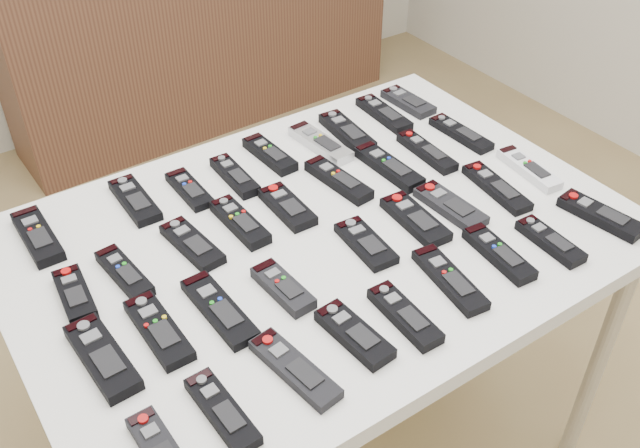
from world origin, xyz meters
TOP-DOWN VIEW (x-y plane):
  - ground at (0.00, 0.00)m, footprint 4.00×4.00m
  - table at (0.01, -0.03)m, footprint 1.25×0.88m
  - sideboard at (0.62, 1.78)m, footprint 1.75×0.42m
  - remote_0 at (-0.48, 0.27)m, footprint 0.06×0.18m
  - remote_1 at (-0.27, 0.27)m, footprint 0.06×0.18m
  - remote_2 at (-0.15, 0.24)m, footprint 0.05×0.15m
  - remote_3 at (-0.04, 0.23)m, footprint 0.05×0.17m
  - remote_4 at (0.07, 0.26)m, footprint 0.06×0.17m
  - remote_5 at (0.19, 0.23)m, footprint 0.07×0.19m
  - remote_6 at (0.28, 0.24)m, footprint 0.07×0.19m
  - remote_7 at (0.41, 0.26)m, footprint 0.06×0.19m
  - remote_8 at (0.50, 0.28)m, footprint 0.07×0.16m
  - remote_9 at (-0.48, 0.06)m, footprint 0.06×0.15m
  - remote_10 at (-0.38, 0.06)m, footprint 0.06×0.17m
  - remote_11 at (-0.23, 0.07)m, footprint 0.07×0.17m
  - remote_12 at (-0.12, 0.08)m, footprint 0.06×0.17m
  - remote_13 at (-0.01, 0.07)m, footprint 0.06×0.16m
  - remote_14 at (0.14, 0.08)m, footprint 0.07×0.19m
  - remote_15 at (0.27, 0.06)m, footprint 0.06×0.20m
  - remote_16 at (0.38, 0.06)m, footprint 0.05×0.18m
  - remote_17 at (0.51, 0.08)m, footprint 0.05×0.18m
  - remote_18 at (-0.49, -0.12)m, footprint 0.07×0.19m
  - remote_19 at (-0.38, -0.11)m, footprint 0.06×0.18m
  - remote_20 at (-0.27, -0.12)m, footprint 0.06×0.20m
  - remote_21 at (-0.15, -0.14)m, footprint 0.06×0.15m
  - remote_22 at (0.06, -0.13)m, footprint 0.07×0.16m
  - remote_23 at (0.19, -0.12)m, footprint 0.07×0.18m
  - remote_24 at (0.28, -0.13)m, footprint 0.07×0.17m
  - remote_25 at (0.42, -0.14)m, footprint 0.07×0.19m
  - remote_26 at (0.53, -0.12)m, footprint 0.06×0.18m
  - remote_28 at (-0.37, -0.32)m, footprint 0.05×0.17m
  - remote_29 at (-0.23, -0.32)m, footprint 0.08×0.19m
  - remote_30 at (-0.11, -0.31)m, footprint 0.07×0.16m
  - remote_31 at (-0.01, -0.33)m, footprint 0.05×0.17m
  - remote_32 at (0.13, -0.30)m, footprint 0.07×0.19m
  - remote_33 at (0.26, -0.30)m, footprint 0.06×0.18m
  - remote_34 at (0.37, -0.33)m, footprint 0.05×0.16m
  - remote_35 at (0.52, -0.33)m, footprint 0.08×0.19m

SIDE VIEW (x-z plane):
  - ground at x=0.00m, z-range 0.00..0.00m
  - sideboard at x=0.62m, z-range 0.00..0.87m
  - table at x=0.01m, z-range 0.33..1.11m
  - remote_2 at x=-0.15m, z-range 0.78..0.80m
  - remote_17 at x=0.51m, z-range 0.78..0.80m
  - remote_22 at x=0.06m, z-range 0.78..0.80m
  - remote_8 at x=0.50m, z-range 0.78..0.80m
  - remote_1 at x=-0.27m, z-range 0.78..0.80m
  - remote_7 at x=0.41m, z-range 0.78..0.80m
  - remote_11 at x=-0.23m, z-range 0.78..0.80m
  - remote_25 at x=0.42m, z-range 0.78..0.80m
  - remote_20 at x=-0.27m, z-range 0.78..0.80m
  - remote_24 at x=0.28m, z-range 0.78..0.80m
  - remote_29 at x=-0.23m, z-range 0.78..0.80m
  - remote_26 at x=0.53m, z-range 0.78..0.80m
  - remote_16 at x=0.38m, z-range 0.78..0.80m
  - remote_3 at x=-0.04m, z-range 0.78..0.80m
  - remote_32 at x=0.13m, z-range 0.78..0.80m
  - remote_10 at x=-0.38m, z-range 0.78..0.80m
  - remote_19 at x=-0.38m, z-range 0.78..0.80m
  - remote_34 at x=0.37m, z-range 0.78..0.80m
  - remote_13 at x=-0.01m, z-range 0.78..0.80m
  - remote_28 at x=-0.37m, z-range 0.78..0.80m
  - remote_23 at x=0.19m, z-range 0.78..0.80m
  - remote_4 at x=0.07m, z-range 0.78..0.80m
  - remote_6 at x=0.28m, z-range 0.78..0.80m
  - remote_5 at x=0.19m, z-range 0.78..0.80m
  - remote_35 at x=0.52m, z-range 0.78..0.80m
  - remote_0 at x=-0.48m, z-range 0.78..0.80m
  - remote_33 at x=0.26m, z-range 0.78..0.80m
  - remote_31 at x=-0.01m, z-range 0.78..0.80m
  - remote_9 at x=-0.48m, z-range 0.78..0.80m
  - remote_15 at x=0.27m, z-range 0.78..0.80m
  - remote_30 at x=-0.11m, z-range 0.78..0.80m
  - remote_21 at x=-0.15m, z-range 0.78..0.80m
  - remote_12 at x=-0.12m, z-range 0.78..0.80m
  - remote_14 at x=0.14m, z-range 0.78..0.80m
  - remote_18 at x=-0.49m, z-range 0.78..0.80m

